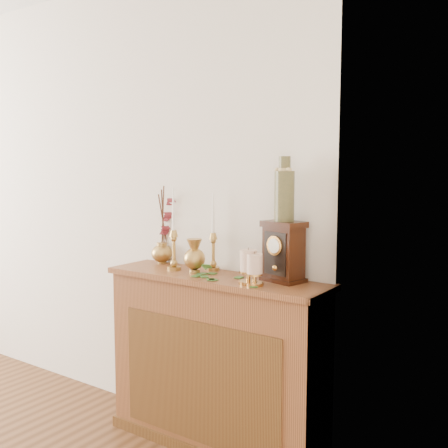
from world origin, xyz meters
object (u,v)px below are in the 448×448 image
Objects in this scene: candlestick_left at (174,243)px; ginger_jar at (167,228)px; candlestick_center at (213,245)px; mantel_clock at (283,252)px; ceramic_vase at (284,192)px; bud_vase at (194,256)px.

candlestick_left is 0.24m from ginger_jar.
candlestick_center is (0.18, 0.12, -0.01)m from candlestick_left.
mantel_clock is at bearing -4.83° from ginger_jar.
candlestick_left is 0.63m from mantel_clock.
mantel_clock is 0.95× the size of ceramic_vase.
candlestick_left is 1.07× the size of candlestick_center.
bud_vase is at bearing -25.75° from ginger_jar.
candlestick_center is 0.54m from ceramic_vase.
candlestick_left is at bearing 177.59° from bud_vase.
candlestick_left is 0.70m from ceramic_vase.
ceramic_vase reaches higher than bud_vase.
ginger_jar is at bearing 175.36° from ceramic_vase.
candlestick_left is 2.45× the size of bud_vase.
ceramic_vase is (0.45, -0.03, 0.30)m from candlestick_center.
mantel_clock is at bearing -103.93° from ceramic_vase.
ceramic_vase reaches higher than candlestick_center.
candlestick_left is 1.43× the size of ceramic_vase.
ceramic_vase is (0.63, 0.09, 0.29)m from candlestick_left.
candlestick_center reaches higher than mantel_clock.
ginger_jar is 0.81m from mantel_clock.
bud_vase is at bearing -105.05° from candlestick_center.
ceramic_vase is (0.48, 0.09, 0.35)m from bud_vase.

